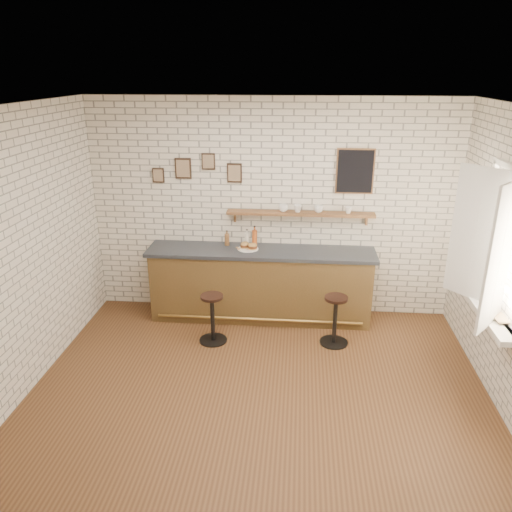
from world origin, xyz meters
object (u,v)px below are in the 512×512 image
at_px(bitters_bottle_brown, 227,239).
at_px(shelf_cup_c, 319,209).
at_px(shelf_cup_d, 348,210).
at_px(bitters_bottle_amber, 255,238).
at_px(book_lower, 493,318).
at_px(shelf_cup_b, 298,208).
at_px(condiment_bottle_yellow, 254,240).
at_px(book_upper, 494,318).
at_px(shelf_cup_a, 283,208).
at_px(sandwich_plate, 248,249).
at_px(bar_counter, 261,284).
at_px(ciabatta_sandwich, 249,246).
at_px(bar_stool_right, 335,319).
at_px(bitters_bottle_white, 247,239).
at_px(bar_stool_left, 212,317).

height_order(bitters_bottle_brown, shelf_cup_c, shelf_cup_c).
bearing_deg(shelf_cup_d, shelf_cup_c, 167.67).
bearing_deg(bitters_bottle_amber, book_lower, -34.43).
height_order(shelf_cup_b, shelf_cup_c, shelf_cup_b).
xyz_separation_m(condiment_bottle_yellow, shelf_cup_c, (0.86, 0.04, 0.46)).
xyz_separation_m(shelf_cup_d, book_upper, (1.34, -1.85, -0.58)).
distance_m(condiment_bottle_yellow, shelf_cup_a, 0.60).
relative_size(sandwich_plate, bitters_bottle_brown, 1.32).
relative_size(bar_counter, bitters_bottle_brown, 14.58).
relative_size(sandwich_plate, ciabatta_sandwich, 1.08).
distance_m(bitters_bottle_amber, shelf_cup_c, 0.96).
bearing_deg(bar_counter, sandwich_plate, 174.49).
bearing_deg(sandwich_plate, shelf_cup_d, 7.83).
relative_size(bitters_bottle_brown, shelf_cup_b, 1.99).
bearing_deg(bitters_bottle_amber, shelf_cup_a, 6.45).
relative_size(bar_counter, shelf_cup_b, 28.98).
height_order(bitters_bottle_amber, bar_stool_right, bitters_bottle_amber).
relative_size(condiment_bottle_yellow, shelf_cup_d, 2.08).
distance_m(bar_counter, ciabatta_sandwich, 0.58).
bearing_deg(bitters_bottle_brown, shelf_cup_b, 2.60).
distance_m(ciabatta_sandwich, bitters_bottle_white, 0.15).
bearing_deg(shelf_cup_b, bar_stool_left, 174.55).
bearing_deg(shelf_cup_d, sandwich_plate, 175.49).
xyz_separation_m(bar_stool_right, book_upper, (1.50, -1.00, 0.61)).
xyz_separation_m(bitters_bottle_brown, bitters_bottle_amber, (0.39, 0.00, 0.03)).
xyz_separation_m(shelf_cup_c, book_upper, (1.74, -1.85, -0.59)).
height_order(shelf_cup_c, book_upper, shelf_cup_c).
xyz_separation_m(condiment_bottle_yellow, shelf_cup_a, (0.39, 0.04, 0.46)).
height_order(sandwich_plate, ciabatta_sandwich, ciabatta_sandwich).
relative_size(bar_counter, shelf_cup_d, 32.73).
bearing_deg(book_lower, bitters_bottle_brown, 125.67).
distance_m(bar_stool_right, shelf_cup_b, 1.56).
bearing_deg(bitters_bottle_white, shelf_cup_a, 5.08).
xyz_separation_m(condiment_bottle_yellow, bar_stool_right, (1.10, -0.80, -0.74)).
xyz_separation_m(bitters_bottle_brown, shelf_cup_b, (0.97, 0.04, 0.45)).
distance_m(bar_stool_left, book_upper, 3.25).
height_order(bar_counter, bar_stool_left, bar_counter).
bearing_deg(ciabatta_sandwich, bar_stool_left, -117.86).
xyz_separation_m(bitters_bottle_white, shelf_cup_c, (0.97, 0.04, 0.44)).
relative_size(bitters_bottle_amber, shelf_cup_d, 3.06).
bearing_deg(shelf_cup_c, shelf_cup_b, 112.97).
bearing_deg(shelf_cup_a, shelf_cup_d, -0.98).
relative_size(bitters_bottle_amber, shelf_cup_b, 2.71).
distance_m(ciabatta_sandwich, shelf_cup_c, 1.06).
bearing_deg(bitters_bottle_white, book_lower, -33.37).
xyz_separation_m(ciabatta_sandwich, shelf_cup_a, (0.46, 0.18, 0.49)).
bearing_deg(book_lower, shelf_cup_a, 116.96).
relative_size(ciabatta_sandwich, shelf_cup_d, 2.74).
bearing_deg(shelf_cup_c, book_upper, -113.83).
bearing_deg(bitters_bottle_brown, bar_stool_left, -94.90).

